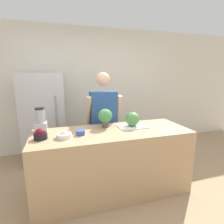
{
  "coord_description": "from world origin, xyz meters",
  "views": [
    {
      "loc": [
        -0.66,
        -1.75,
        1.64
      ],
      "look_at": [
        0.0,
        0.41,
        1.15
      ],
      "focal_mm": 28.0,
      "sensor_mm": 36.0,
      "label": 1
    }
  ],
  "objects": [
    {
      "name": "ground_plane",
      "position": [
        0.0,
        0.0,
        0.0
      ],
      "size": [
        14.0,
        14.0,
        0.0
      ],
      "primitive_type": "plane",
      "color": "tan"
    },
    {
      "name": "wall_back",
      "position": [
        0.0,
        2.08,
        1.3
      ],
      "size": [
        8.0,
        0.06,
        2.6
      ],
      "color": "silver",
      "rests_on": "ground_plane"
    },
    {
      "name": "counter_island",
      "position": [
        0.0,
        0.37,
        0.45
      ],
      "size": [
        2.08,
        0.75,
        0.9
      ],
      "color": "tan",
      "rests_on": "ground_plane"
    },
    {
      "name": "refrigerator",
      "position": [
        -0.95,
        1.67,
        0.83
      ],
      "size": [
        0.75,
        0.74,
        1.66
      ],
      "color": "#B7B7BC",
      "rests_on": "ground_plane"
    },
    {
      "name": "person",
      "position": [
        0.02,
        0.97,
        0.85
      ],
      "size": [
        0.57,
        0.27,
        1.67
      ],
      "color": "#333338",
      "rests_on": "ground_plane"
    },
    {
      "name": "cutting_board",
      "position": [
        0.32,
        0.46,
        0.91
      ],
      "size": [
        0.41,
        0.27,
        0.01
      ],
      "color": "white",
      "rests_on": "counter_island"
    },
    {
      "name": "watermelon",
      "position": [
        0.32,
        0.47,
        1.01
      ],
      "size": [
        0.2,
        0.2,
        0.2
      ],
      "color": "#4C8C47",
      "rests_on": "cutting_board"
    },
    {
      "name": "bowl_cherries",
      "position": [
        -0.89,
        0.33,
        0.95
      ],
      "size": [
        0.15,
        0.15,
        0.13
      ],
      "color": "black",
      "rests_on": "counter_island"
    },
    {
      "name": "bowl_cream",
      "position": [
        -0.63,
        0.3,
        0.93
      ],
      "size": [
        0.18,
        0.18,
        0.09
      ],
      "color": "white",
      "rests_on": "counter_island"
    },
    {
      "name": "bowl_small_blue",
      "position": [
        -0.43,
        0.34,
        0.93
      ],
      "size": [
        0.11,
        0.11,
        0.06
      ],
      "color": "#334C9E",
      "rests_on": "counter_island"
    },
    {
      "name": "blender",
      "position": [
        -0.91,
        0.63,
        1.04
      ],
      "size": [
        0.15,
        0.15,
        0.32
      ],
      "color": "#B7B7BC",
      "rests_on": "counter_island"
    },
    {
      "name": "potted_plant",
      "position": [
        -0.05,
        0.56,
        1.05
      ],
      "size": [
        0.2,
        0.2,
        0.27
      ],
      "color": "#514C47",
      "rests_on": "counter_island"
    }
  ]
}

